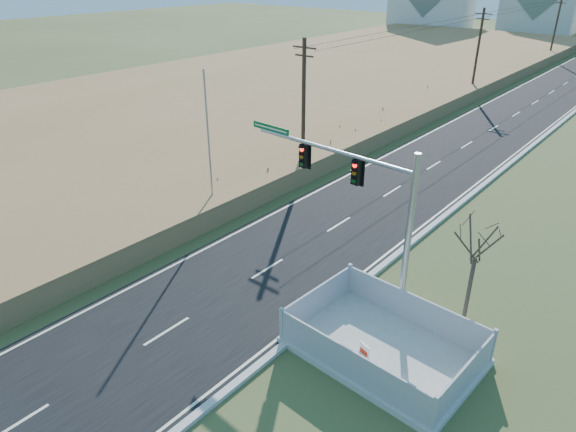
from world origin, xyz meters
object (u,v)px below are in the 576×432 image
Objects in this scene: flagpole at (210,161)px; traffic_signal_mast at (370,206)px; open_sign at (364,352)px; bare_tree at (478,240)px; fence_enclosure at (383,347)px.

traffic_signal_mast is at bearing -6.81° from flagpole.
bare_tree is at bearing 79.93° from open_sign.
flagpole is 1.59× the size of bare_tree.
bare_tree is at bearing -3.69° from flagpole.
traffic_signal_mast reaches higher than open_sign.
fence_enclosure is 5.29m from bare_tree.
traffic_signal_mast is 1.69× the size of bare_tree.
traffic_signal_mast is at bearing -175.80° from bare_tree.
open_sign is at bearing -19.82° from flagpole.
traffic_signal_mast is 4.38m from bare_tree.
traffic_signal_mast is 5.53m from fence_enclosure.
fence_enclosure is 14.49m from flagpole.
open_sign is (2.20, -3.45, -4.01)m from traffic_signal_mast.
fence_enclosure is at bearing 81.67° from open_sign.
traffic_signal_mast is at bearing 142.43° from open_sign.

